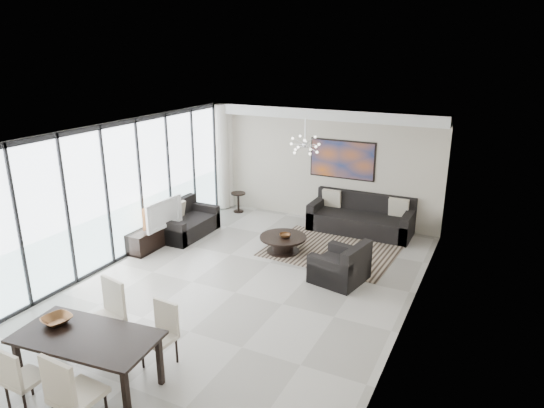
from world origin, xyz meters
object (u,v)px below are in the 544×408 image
Objects in this scene: tv_console at (155,236)px; television at (161,213)px; sofa_main at (361,219)px; dining_table at (87,341)px; coffee_table at (283,243)px.

tv_console is 1.35× the size of television.
sofa_main reaches higher than dining_table.
sofa_main is at bearing -49.06° from television.
television is (-3.78, -2.89, 0.48)m from sofa_main.
coffee_table is 0.53× the size of dining_table.
sofa_main is at bearing 59.28° from coffee_table.
coffee_table is 2.31m from sofa_main.
dining_table reaches higher than tv_console.
coffee_table is 0.69× the size of tv_console.
sofa_main is at bearing 36.92° from tv_console.
sofa_main is 1.65× the size of tv_console.
television is 4.80m from dining_table.
tv_console is (-3.94, -2.96, -0.07)m from sofa_main.
sofa_main reaches higher than coffee_table.
sofa_main is 7.34m from dining_table.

